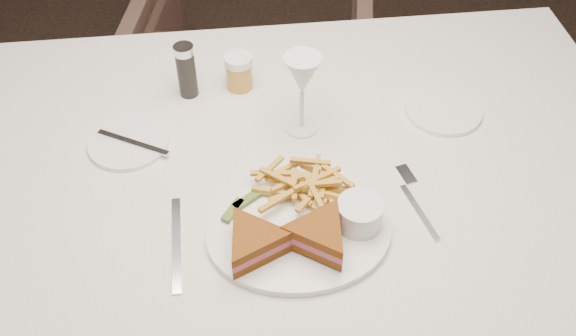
# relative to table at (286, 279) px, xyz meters

# --- Properties ---
(ground) EXTENTS (5.00, 5.00, 0.00)m
(ground) POSITION_rel_table_xyz_m (-0.36, 0.12, -0.38)
(ground) COLOR black
(ground) RESTS_ON ground
(table) EXTENTS (1.47, 1.00, 0.75)m
(table) POSITION_rel_table_xyz_m (0.00, 0.00, 0.00)
(table) COLOR silver
(table) RESTS_ON ground
(chair_far) EXTENTS (0.81, 0.78, 0.73)m
(chair_far) POSITION_rel_table_xyz_m (-0.02, 0.83, -0.01)
(chair_far) COLOR #432F29
(chair_far) RESTS_ON ground
(table_setting) EXTENTS (0.81, 0.58, 0.18)m
(table_setting) POSITION_rel_table_xyz_m (0.01, -0.07, 0.41)
(table_setting) COLOR white
(table_setting) RESTS_ON table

